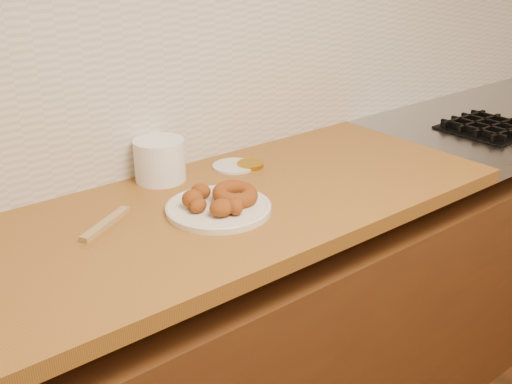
# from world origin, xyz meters

# --- Properties ---
(base_cabinet) EXTENTS (3.60, 0.60, 0.77)m
(base_cabinet) POSITION_xyz_m (0.00, 1.69, 0.39)
(base_cabinet) COLOR #512C11
(base_cabinet) RESTS_ON floor
(butcher_block) EXTENTS (2.30, 0.62, 0.04)m
(butcher_block) POSITION_xyz_m (-0.65, 1.69, 0.88)
(butcher_block) COLOR brown
(butcher_block) RESTS_ON base_cabinet
(backsplash) EXTENTS (3.60, 0.02, 0.60)m
(backsplash) POSITION_xyz_m (0.00, 1.99, 1.20)
(backsplash) COLOR beige
(backsplash) RESTS_ON wall_back
(donut_plate) EXTENTS (0.26, 0.26, 0.01)m
(donut_plate) POSITION_xyz_m (-0.28, 1.66, 0.91)
(donut_plate) COLOR silver
(donut_plate) RESTS_ON butcher_block
(ring_donut) EXTENTS (0.16, 0.16, 0.05)m
(ring_donut) POSITION_xyz_m (-0.24, 1.65, 0.93)
(ring_donut) COLOR brown
(ring_donut) RESTS_ON donut_plate
(fried_dough_chunks) EXTENTS (0.16, 0.19, 0.05)m
(fried_dough_chunks) POSITION_xyz_m (-0.30, 1.65, 0.93)
(fried_dough_chunks) COLOR brown
(fried_dough_chunks) RESTS_ON donut_plate
(plastic_tub) EXTENTS (0.16, 0.16, 0.11)m
(plastic_tub) POSITION_xyz_m (-0.29, 1.92, 0.96)
(plastic_tub) COLOR white
(plastic_tub) RESTS_ON butcher_block
(tub_lid) EXTENTS (0.13, 0.13, 0.01)m
(tub_lid) POSITION_xyz_m (-0.08, 1.87, 0.90)
(tub_lid) COLOR silver
(tub_lid) RESTS_ON butcher_block
(brass_jar_lid) EXTENTS (0.09, 0.09, 0.01)m
(brass_jar_lid) POSITION_xyz_m (-0.04, 1.84, 0.91)
(brass_jar_lid) COLOR #B68817
(brass_jar_lid) RESTS_ON butcher_block
(wooden_utensil) EXTENTS (0.16, 0.11, 0.01)m
(wooden_utensil) POSITION_xyz_m (-0.53, 1.75, 0.91)
(wooden_utensil) COLOR #A4814E
(wooden_utensil) RESTS_ON butcher_block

